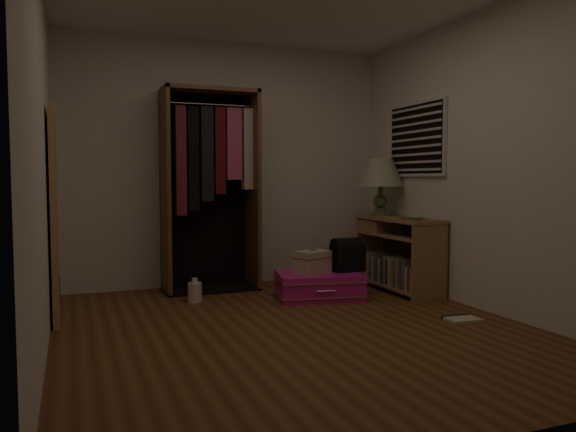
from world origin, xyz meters
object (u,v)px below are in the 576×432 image
object	(u,v)px
console_bookshelf	(397,252)
floor_mirror	(55,215)
train_case	(313,262)
black_bag	(347,254)
pink_suitcase	(319,285)
white_jug	(195,292)
open_wardrobe	(211,173)
table_lamp	(381,174)

from	to	relation	value
console_bookshelf	floor_mirror	xyz separation A→B (m)	(-3.24, -0.04, 0.46)
console_bookshelf	train_case	bearing A→B (deg)	-174.33
train_case	black_bag	world-z (taller)	black_bag
floor_mirror	pink_suitcase	size ratio (longest dim) A/B	1.88
train_case	white_jug	world-z (taller)	train_case
train_case	open_wardrobe	bearing A→B (deg)	110.25
black_bag	train_case	bearing A→B (deg)	178.88
console_bookshelf	white_jug	bearing A→B (deg)	175.03
table_lamp	white_jug	size ratio (longest dim) A/B	2.79
white_jug	floor_mirror	bearing A→B (deg)	-169.48
open_wardrobe	train_case	size ratio (longest dim) A/B	5.38
console_bookshelf	table_lamp	distance (m)	0.88
console_bookshelf	white_jug	distance (m)	2.09
console_bookshelf	white_jug	size ratio (longest dim) A/B	4.98
console_bookshelf	pink_suitcase	world-z (taller)	console_bookshelf
train_case	white_jug	bearing A→B (deg)	142.55
open_wardrobe	floor_mirror	xyz separation A→B (m)	(-1.47, -0.77, -0.35)
table_lamp	pink_suitcase	bearing A→B (deg)	-155.25
pink_suitcase	black_bag	distance (m)	0.42
floor_mirror	table_lamp	bearing A→B (deg)	6.72
floor_mirror	table_lamp	size ratio (longest dim) A/B	2.71
console_bookshelf	train_case	world-z (taller)	console_bookshelf
black_bag	white_jug	xyz separation A→B (m)	(-1.45, 0.27, -0.32)
black_bag	console_bookshelf	bearing A→B (deg)	6.30
table_lamp	white_jug	distance (m)	2.35
console_bookshelf	black_bag	world-z (taller)	console_bookshelf
pink_suitcase	table_lamp	size ratio (longest dim) A/B	1.44
black_bag	white_jug	bearing A→B (deg)	167.24
floor_mirror	pink_suitcase	bearing A→B (deg)	-1.03
train_case	table_lamp	distance (m)	1.38
floor_mirror	console_bookshelf	bearing A→B (deg)	0.69
pink_suitcase	train_case	distance (m)	0.24
open_wardrobe	table_lamp	bearing A→B (deg)	-12.41
console_bookshelf	table_lamp	bearing A→B (deg)	89.46
pink_suitcase	white_jug	distance (m)	1.18
floor_mirror	white_jug	bearing A→B (deg)	10.52
floor_mirror	table_lamp	world-z (taller)	floor_mirror
console_bookshelf	black_bag	bearing A→B (deg)	-171.54
console_bookshelf	open_wardrobe	distance (m)	2.08
open_wardrobe	floor_mirror	world-z (taller)	open_wardrobe
train_case	console_bookshelf	bearing A→B (deg)	-17.26
console_bookshelf	train_case	xyz separation A→B (m)	(-0.99, -0.10, -0.04)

